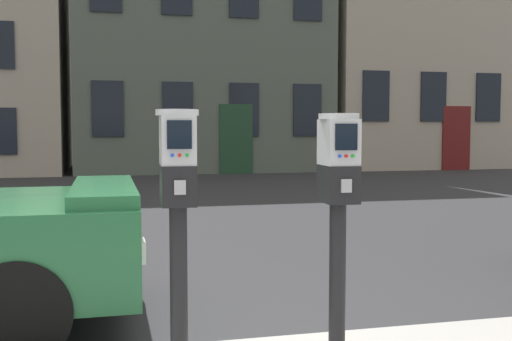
% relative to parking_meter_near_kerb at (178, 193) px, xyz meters
% --- Properties ---
extents(parking_meter_near_kerb, '(0.22, 0.26, 1.35)m').
position_rel_parking_meter_near_kerb_xyz_m(parking_meter_near_kerb, '(0.00, 0.00, 0.00)').
color(parking_meter_near_kerb, black).
rests_on(parking_meter_near_kerb, sidewalk_slab).
extents(parking_meter_twin_adjacent, '(0.22, 0.26, 1.34)m').
position_rel_parking_meter_near_kerb_xyz_m(parking_meter_twin_adjacent, '(0.86, -0.00, -0.01)').
color(parking_meter_twin_adjacent, black).
rests_on(parking_meter_twin_adjacent, sidewalk_slab).
extents(townhouse_grey_stucco, '(8.01, 5.70, 10.58)m').
position_rel_parking_meter_near_kerb_xyz_m(townhouse_grey_stucco, '(2.71, 17.96, 4.22)').
color(townhouse_grey_stucco, '#4C564C').
rests_on(townhouse_grey_stucco, ground_plane).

